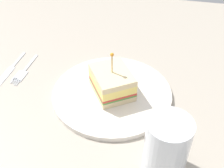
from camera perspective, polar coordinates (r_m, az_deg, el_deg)
ground_plane at (r=59.72cm, az=-0.00°, el=-2.93°), size 100.72×100.72×2.00cm
plate at (r=58.70cm, az=-0.00°, el=-1.87°), size 24.29×24.29×1.01cm
sandwich_half_center at (r=56.61cm, az=-0.32°, el=0.30°), size 10.59×11.11×9.42cm
drink_glass at (r=44.75cm, az=10.66°, el=-12.82°), size 6.71×6.71×10.53cm
fork at (r=67.69cm, az=-17.34°, el=2.24°), size 2.33×11.75×0.35cm
knife at (r=69.41cm, az=-19.73°, el=2.67°), size 1.69×13.01×0.35cm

